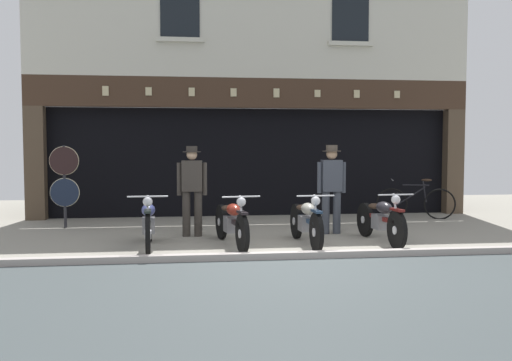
{
  "coord_description": "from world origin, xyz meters",
  "views": [
    {
      "loc": [
        -1.61,
        -8.04,
        1.69
      ],
      "look_at": [
        -0.25,
        2.79,
        1.01
      ],
      "focal_mm": 38.84,
      "sensor_mm": 36.0,
      "label": 1
    }
  ],
  "objects_px": {
    "leaning_bicycle": "(416,202)",
    "shopkeeper_center": "(331,184)",
    "advert_board_near": "(362,139)",
    "salesman_left": "(192,186)",
    "motorcycle_center_left": "(231,221)",
    "motorcycle_left": "(149,222)",
    "motorcycle_center": "(306,221)",
    "advert_board_far": "(402,138)",
    "tyre_sign_pole": "(64,178)",
    "motorcycle_center_right": "(381,219)"
  },
  "relations": [
    {
      "from": "motorcycle_center_left",
      "to": "shopkeeper_center",
      "type": "height_order",
      "value": "shopkeeper_center"
    },
    {
      "from": "salesman_left",
      "to": "shopkeeper_center",
      "type": "relative_size",
      "value": 0.99
    },
    {
      "from": "tyre_sign_pole",
      "to": "motorcycle_left",
      "type": "bearing_deg",
      "value": -53.99
    },
    {
      "from": "leaning_bicycle",
      "to": "shopkeeper_center",
      "type": "bearing_deg",
      "value": 143.23
    },
    {
      "from": "advert_board_near",
      "to": "leaning_bicycle",
      "type": "distance_m",
      "value": 2.1
    },
    {
      "from": "motorcycle_left",
      "to": "advert_board_near",
      "type": "bearing_deg",
      "value": -142.58
    },
    {
      "from": "motorcycle_center_left",
      "to": "salesman_left",
      "type": "bearing_deg",
      "value": -69.2
    },
    {
      "from": "advert_board_near",
      "to": "salesman_left",
      "type": "bearing_deg",
      "value": -144.31
    },
    {
      "from": "tyre_sign_pole",
      "to": "advert_board_near",
      "type": "bearing_deg",
      "value": 13.53
    },
    {
      "from": "motorcycle_left",
      "to": "motorcycle_center",
      "type": "xyz_separation_m",
      "value": [
        2.65,
        0.0,
        -0.01
      ]
    },
    {
      "from": "motorcycle_center_right",
      "to": "salesman_left",
      "type": "height_order",
      "value": "salesman_left"
    },
    {
      "from": "motorcycle_left",
      "to": "tyre_sign_pole",
      "type": "xyz_separation_m",
      "value": [
        -1.88,
        2.58,
        0.6
      ]
    },
    {
      "from": "tyre_sign_pole",
      "to": "advert_board_near",
      "type": "relative_size",
      "value": 1.79
    },
    {
      "from": "motorcycle_center_right",
      "to": "advert_board_far",
      "type": "relative_size",
      "value": 1.97
    },
    {
      "from": "advert_board_near",
      "to": "leaning_bicycle",
      "type": "bearing_deg",
      "value": -49.58
    },
    {
      "from": "motorcycle_center",
      "to": "advert_board_near",
      "type": "bearing_deg",
      "value": -121.53
    },
    {
      "from": "motorcycle_center_right",
      "to": "advert_board_far",
      "type": "xyz_separation_m",
      "value": [
        2.05,
        4.16,
        1.47
      ]
    },
    {
      "from": "motorcycle_left",
      "to": "shopkeeper_center",
      "type": "xyz_separation_m",
      "value": [
        3.4,
        1.16,
        0.52
      ]
    },
    {
      "from": "motorcycle_center_left",
      "to": "salesman_left",
      "type": "height_order",
      "value": "salesman_left"
    },
    {
      "from": "shopkeeper_center",
      "to": "advert_board_far",
      "type": "xyz_separation_m",
      "value": [
        2.65,
        3.07,
        0.94
      ]
    },
    {
      "from": "advert_board_near",
      "to": "leaning_bicycle",
      "type": "xyz_separation_m",
      "value": [
        0.97,
        -1.13,
        -1.48
      ]
    },
    {
      "from": "motorcycle_center_left",
      "to": "leaning_bicycle",
      "type": "distance_m",
      "value": 5.48
    },
    {
      "from": "motorcycle_center_right",
      "to": "leaning_bicycle",
      "type": "height_order",
      "value": "leaning_bicycle"
    },
    {
      "from": "tyre_sign_pole",
      "to": "leaning_bicycle",
      "type": "xyz_separation_m",
      "value": [
        7.82,
        0.52,
        -0.66
      ]
    },
    {
      "from": "shopkeeper_center",
      "to": "leaning_bicycle",
      "type": "height_order",
      "value": "shopkeeper_center"
    },
    {
      "from": "advert_board_far",
      "to": "motorcycle_center_left",
      "type": "bearing_deg",
      "value": -138.33
    },
    {
      "from": "shopkeeper_center",
      "to": "advert_board_far",
      "type": "relative_size",
      "value": 1.72
    },
    {
      "from": "advert_board_near",
      "to": "leaning_bicycle",
      "type": "relative_size",
      "value": 0.55
    },
    {
      "from": "motorcycle_center",
      "to": "leaning_bicycle",
      "type": "bearing_deg",
      "value": -139.46
    },
    {
      "from": "tyre_sign_pole",
      "to": "motorcycle_center",
      "type": "bearing_deg",
      "value": -29.67
    },
    {
      "from": "motorcycle_center_right",
      "to": "tyre_sign_pole",
      "type": "bearing_deg",
      "value": -27.45
    },
    {
      "from": "advert_board_far",
      "to": "leaning_bicycle",
      "type": "distance_m",
      "value": 1.89
    },
    {
      "from": "shopkeeper_center",
      "to": "leaning_bicycle",
      "type": "distance_m",
      "value": 3.25
    },
    {
      "from": "salesman_left",
      "to": "motorcycle_center_left",
      "type": "bearing_deg",
      "value": 122.71
    },
    {
      "from": "advert_board_far",
      "to": "leaning_bicycle",
      "type": "relative_size",
      "value": 0.57
    },
    {
      "from": "motorcycle_left",
      "to": "motorcycle_center",
      "type": "distance_m",
      "value": 2.65
    },
    {
      "from": "motorcycle_center_left",
      "to": "motorcycle_center",
      "type": "distance_m",
      "value": 1.28
    },
    {
      "from": "shopkeeper_center",
      "to": "advert_board_far",
      "type": "bearing_deg",
      "value": -130.4
    },
    {
      "from": "motorcycle_center_right",
      "to": "advert_board_near",
      "type": "bearing_deg",
      "value": -107.63
    },
    {
      "from": "motorcycle_center",
      "to": "salesman_left",
      "type": "distance_m",
      "value": 2.31
    },
    {
      "from": "shopkeeper_center",
      "to": "advert_board_near",
      "type": "xyz_separation_m",
      "value": [
        1.58,
        3.07,
        0.91
      ]
    },
    {
      "from": "motorcycle_left",
      "to": "motorcycle_center_right",
      "type": "relative_size",
      "value": 1.03
    },
    {
      "from": "advert_board_far",
      "to": "motorcycle_center",
      "type": "bearing_deg",
      "value": -128.78
    },
    {
      "from": "motorcycle_center_right",
      "to": "leaning_bicycle",
      "type": "xyz_separation_m",
      "value": [
        1.95,
        3.03,
        -0.04
      ]
    },
    {
      "from": "motorcycle_center",
      "to": "salesman_left",
      "type": "bearing_deg",
      "value": -33.95
    },
    {
      "from": "salesman_left",
      "to": "tyre_sign_pole",
      "type": "relative_size",
      "value": 0.99
    },
    {
      "from": "motorcycle_left",
      "to": "salesman_left",
      "type": "relative_size",
      "value": 1.2
    },
    {
      "from": "advert_board_far",
      "to": "tyre_sign_pole",
      "type": "bearing_deg",
      "value": -168.23
    },
    {
      "from": "advert_board_near",
      "to": "leaning_bicycle",
      "type": "height_order",
      "value": "advert_board_near"
    },
    {
      "from": "motorcycle_center_left",
      "to": "advert_board_far",
      "type": "height_order",
      "value": "advert_board_far"
    }
  ]
}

